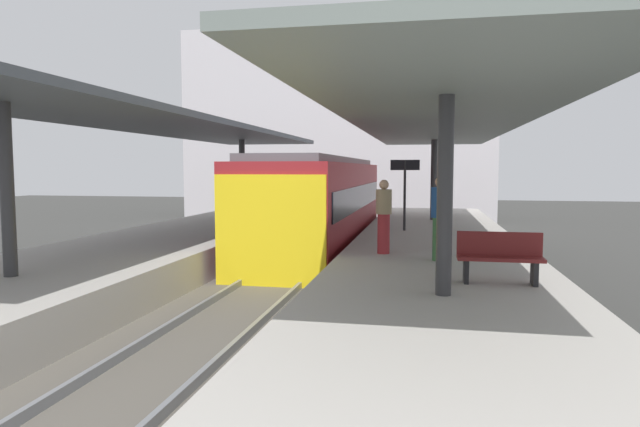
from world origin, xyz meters
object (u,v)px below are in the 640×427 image
object	(u,v)px
platform_bench	(500,256)
platform_sign	(405,179)
commuter_train	(321,204)
passenger_mid_platform	(384,215)
passenger_near_bench	(440,217)

from	to	relation	value
platform_bench	platform_sign	size ratio (longest dim) A/B	0.63
commuter_train	passenger_mid_platform	distance (m)	6.37
commuter_train	platform_sign	bearing A→B (deg)	-19.69
platform_bench	passenger_near_bench	size ratio (longest dim) A/B	0.79
passenger_near_bench	passenger_mid_platform	distance (m)	1.43
commuter_train	passenger_near_bench	size ratio (longest dim) A/B	7.06
commuter_train	passenger_mid_platform	xyz separation A→B (m)	(2.58, -5.82, 0.15)
platform_bench	passenger_mid_platform	size ratio (longest dim) A/B	0.83
commuter_train	platform_bench	size ratio (longest dim) A/B	8.89
passenger_near_bench	passenger_mid_platform	size ratio (longest dim) A/B	1.05
platform_bench	passenger_mid_platform	world-z (taller)	passenger_mid_platform
commuter_train	platform_bench	xyz separation A→B (m)	(4.75, -8.70, -0.26)
commuter_train	passenger_mid_platform	world-z (taller)	commuter_train
commuter_train	passenger_mid_platform	size ratio (longest dim) A/B	7.40
platform_bench	passenger_mid_platform	xyz separation A→B (m)	(-2.17, 2.88, 0.41)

